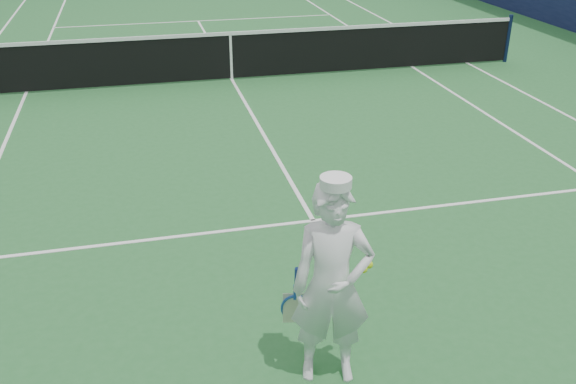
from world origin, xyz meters
name	(u,v)px	position (x,y,z in m)	size (l,w,h in m)	color
ground	(232,80)	(0.00, 0.00, 0.00)	(80.00, 80.00, 0.00)	#25632F
court_markings	(232,80)	(0.00, 0.00, 0.00)	(11.03, 23.83, 0.01)	white
tennis_net	(231,54)	(0.00, 0.00, 0.55)	(12.88, 0.09, 1.07)	#141E4C
tennis_player	(332,285)	(-0.60, -9.05, 0.90)	(0.75, 0.61, 1.85)	white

